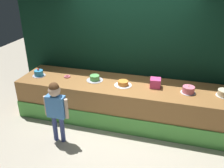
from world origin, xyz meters
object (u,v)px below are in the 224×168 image
child_figure (56,105)px  cake_left (95,78)px  donut (67,77)px  cake_far_left (39,73)px  cake_right (188,90)px  pink_box (155,83)px  cake_center (123,83)px  cake_far_right (224,93)px

child_figure → cake_left: size_ratio=3.47×
donut → cake_far_left: bearing=-171.2°
cake_right → cake_far_left: bearing=-179.1°
donut → cake_far_left: size_ratio=0.48×
pink_box → cake_right: size_ratio=0.73×
child_figure → cake_left: bearing=71.7°
child_figure → pink_box: 1.89m
cake_right → cake_center: bearing=-179.1°
child_figure → cake_far_left: (-0.88, 0.93, 0.10)m
cake_left → cake_right: size_ratio=1.25×
cake_far_right → cake_right: bearing=-175.6°
cake_left → cake_center: cake_left is taller
cake_left → cake_right: cake_right is taller
child_figure → cake_right: child_figure is taller
donut → cake_center: cake_center is taller
cake_far_right → cake_far_left: bearing=-178.5°
donut → cake_left: size_ratio=0.40×
cake_far_left → cake_center: cake_far_left is taller
cake_center → cake_far_left: bearing=-179.1°
donut → cake_center: (1.22, -0.06, 0.02)m
donut → cake_left: 0.61m
cake_far_left → pink_box: bearing=3.0°
donut → cake_right: bearing=-1.1°
cake_center → cake_far_right: (1.83, 0.07, 0.02)m
pink_box → cake_center: 0.62m
cake_far_left → cake_right: (3.05, 0.05, 0.00)m
donut → cake_far_left: (-0.61, -0.09, 0.04)m
cake_far_left → donut: bearing=8.8°
cake_far_right → cake_center: bearing=-177.9°
cake_center → cake_far_right: size_ratio=1.30×
pink_box → cake_center: pink_box is taller
pink_box → cake_left: (-1.22, -0.02, -0.04)m
cake_left → cake_far_right: cake_far_right is taller
pink_box → cake_far_left: bearing=-177.0°
cake_right → cake_far_right: 0.61m
cake_center → cake_far_right: bearing=2.1°
child_figure → cake_left: child_figure is taller
child_figure → cake_left: 1.09m
pink_box → cake_right: bearing=-7.3°
pink_box → cake_left: bearing=-178.8°
child_figure → cake_far_right: size_ratio=4.44×
donut → cake_far_right: (3.05, 0.00, 0.04)m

